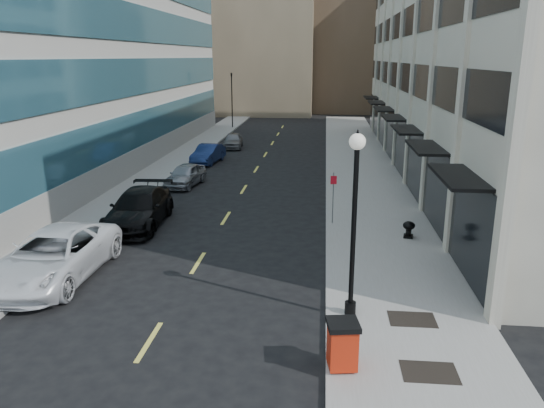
% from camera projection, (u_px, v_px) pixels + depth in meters
% --- Properties ---
extents(ground, '(160.00, 160.00, 0.00)m').
position_uv_depth(ground, '(123.00, 383.00, 13.14)').
color(ground, black).
rests_on(ground, ground).
extents(sidewalk_right, '(5.00, 80.00, 0.15)m').
position_uv_depth(sidewalk_right, '(368.00, 191.00, 31.58)').
color(sidewalk_right, gray).
rests_on(sidewalk_right, ground).
extents(sidewalk_left, '(3.00, 80.00, 0.15)m').
position_uv_depth(sidewalk_left, '(140.00, 186.00, 32.90)').
color(sidewalk_left, gray).
rests_on(sidewalk_left, ground).
extents(building_right, '(15.30, 46.50, 18.25)m').
position_uv_depth(building_right, '(511.00, 38.00, 35.00)').
color(building_right, beige).
rests_on(building_right, ground).
extents(building_left, '(16.14, 46.00, 20.00)m').
position_uv_depth(building_left, '(36.00, 25.00, 37.84)').
color(building_left, beige).
rests_on(building_left, ground).
extents(skyline_tan_near, '(14.00, 18.00, 28.00)m').
position_uv_depth(skyline_tan_near, '(265.00, 11.00, 74.94)').
color(skyline_tan_near, '#907B5E').
rests_on(skyline_tan_near, ground).
extents(skyline_tan_far, '(12.00, 14.00, 22.00)m').
position_uv_depth(skyline_tan_far, '(211.00, 36.00, 86.28)').
color(skyline_tan_far, '#907B5E').
rests_on(skyline_tan_far, ground).
extents(skyline_stone, '(10.00, 14.00, 20.00)m').
position_uv_depth(skyline_stone, '(424.00, 40.00, 72.02)').
color(skyline_stone, beige).
rests_on(skyline_stone, ground).
extents(grate_mid, '(1.40, 1.00, 0.01)m').
position_uv_depth(grate_mid, '(429.00, 372.00, 13.34)').
color(grate_mid, black).
rests_on(grate_mid, sidewalk_right).
extents(grate_far, '(1.40, 1.00, 0.01)m').
position_uv_depth(grate_far, '(412.00, 319.00, 16.02)').
color(grate_far, black).
rests_on(grate_far, sidewalk_right).
extents(road_centerline, '(0.15, 68.20, 0.01)m').
position_uv_depth(road_centerline, '(236.00, 202.00, 29.43)').
color(road_centerline, '#D8CC4C').
rests_on(road_centerline, ground).
extents(traffic_signal, '(0.66, 0.66, 6.98)m').
position_uv_depth(traffic_signal, '(231.00, 76.00, 58.13)').
color(traffic_signal, black).
rests_on(traffic_signal, ground).
extents(car_white_van, '(3.01, 6.38, 1.76)m').
position_uv_depth(car_white_van, '(54.00, 256.00, 19.11)').
color(car_white_van, white).
rests_on(car_white_van, ground).
extents(car_black_pickup, '(2.66, 5.94, 1.69)m').
position_uv_depth(car_black_pickup, '(139.00, 208.00, 25.20)').
color(car_black_pickup, black).
rests_on(car_black_pickup, ground).
extents(car_silver_sedan, '(2.13, 4.20, 1.37)m').
position_uv_depth(car_silver_sedan, '(185.00, 175.00, 33.04)').
color(car_silver_sedan, gray).
rests_on(car_silver_sedan, ground).
extents(car_blue_sedan, '(2.02, 4.41, 1.40)m').
position_uv_depth(car_blue_sedan, '(208.00, 154.00, 40.16)').
color(car_blue_sedan, navy).
rests_on(car_blue_sedan, ground).
extents(car_grey_sedan, '(1.93, 4.04, 1.33)m').
position_uv_depth(car_grey_sedan, '(233.00, 140.00, 46.81)').
color(car_grey_sedan, slate).
rests_on(car_grey_sedan, ground).
extents(trash_bin, '(0.90, 0.95, 1.29)m').
position_uv_depth(trash_bin, '(342.00, 343.00, 13.36)').
color(trash_bin, red).
rests_on(trash_bin, sidewalk_right).
extents(lamppost, '(0.48, 0.48, 5.72)m').
position_uv_depth(lamppost, '(354.00, 209.00, 15.49)').
color(lamppost, black).
rests_on(lamppost, sidewalk_right).
extents(sign_post, '(0.29, 0.08, 2.47)m').
position_uv_depth(sign_post, '(333.00, 191.00, 24.86)').
color(sign_post, slate).
rests_on(sign_post, sidewalk_right).
extents(urn_planter, '(0.53, 0.53, 0.73)m').
position_uv_depth(urn_planter, '(409.00, 228.00, 23.16)').
color(urn_planter, black).
rests_on(urn_planter, sidewalk_right).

